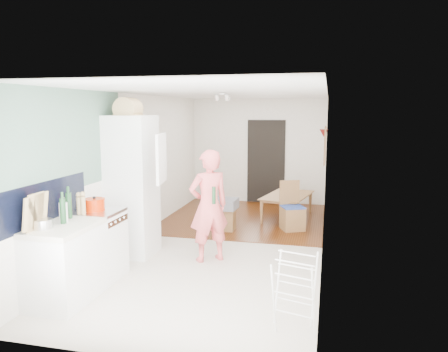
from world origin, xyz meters
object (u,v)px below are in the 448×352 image
at_px(person, 209,196).
at_px(drying_rack, 295,293).
at_px(stool, 226,220).
at_px(dining_table, 288,208).
at_px(dining_chair, 293,206).

xyz_separation_m(person, drying_rack, (1.40, -1.81, -0.59)).
bearing_deg(drying_rack, stool, 129.67).
xyz_separation_m(dining_table, dining_chair, (0.15, -0.88, 0.25)).
distance_m(person, stool, 1.83).
bearing_deg(stool, dining_chair, 14.05).
relative_size(dining_chair, drying_rack, 1.17).
distance_m(person, drying_rack, 2.37).
height_order(stool, drying_rack, drying_rack).
height_order(dining_table, dining_chair, dining_chair).
relative_size(person, stool, 4.74).
relative_size(stool, drying_rack, 0.53).
height_order(dining_chair, drying_rack, dining_chair).
xyz_separation_m(stool, drying_rack, (1.53, -3.47, 0.18)).
relative_size(dining_table, dining_chair, 1.31).
distance_m(dining_table, stool, 1.58).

